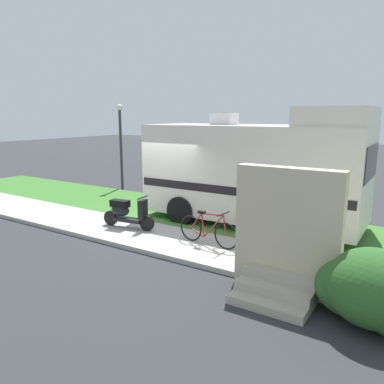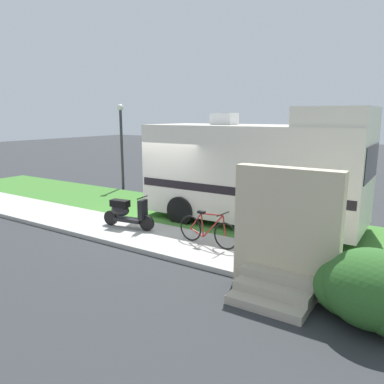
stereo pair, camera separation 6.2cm
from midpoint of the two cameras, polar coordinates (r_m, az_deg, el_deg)
ground_plane at (r=11.69m, az=-5.08°, el=-4.96°), size 80.00×80.00×0.00m
sidewalk at (r=10.80m, az=-9.04°, el=-6.13°), size 24.00×2.00×0.12m
grass_strip at (r=12.84m, az=-0.95°, el=-3.20°), size 24.00×3.40×0.08m
motorhome_rv at (r=11.40m, az=9.81°, el=3.22°), size 6.54×2.72×3.54m
scooter at (r=10.98m, az=-9.86°, el=-3.07°), size 1.69×0.54×0.97m
bicycle at (r=9.40m, az=2.57°, el=-5.87°), size 1.75×0.52×0.89m
pickup_truck_near at (r=16.51m, az=8.43°, el=3.36°), size 5.75×2.56×1.86m
porch_steps at (r=7.24m, az=13.99°, el=-7.76°), size 2.00×1.26×2.40m
bush_by_porch at (r=6.70m, az=25.82°, el=-13.61°), size 1.79×1.34×1.27m
bottle_green at (r=7.89m, az=23.87°, el=-12.60°), size 0.08×0.08×0.24m
bottle_spare at (r=8.71m, az=15.14°, el=-9.65°), size 0.07×0.07×0.25m
street_lamp_post at (r=17.14m, az=-10.63°, el=8.15°), size 0.28×0.28×3.81m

